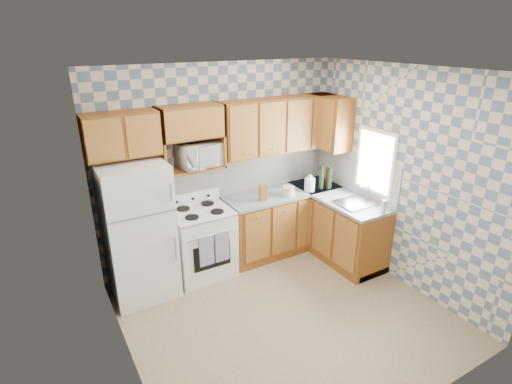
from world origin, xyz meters
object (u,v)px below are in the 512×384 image
(refrigerator, at_px, (138,232))
(electric_kettle, at_px, (310,185))
(microwave, at_px, (200,155))
(stove_body, at_px, (202,243))

(refrigerator, distance_m, electric_kettle, 2.44)
(refrigerator, relative_size, electric_kettle, 8.89)
(microwave, bearing_deg, refrigerator, -177.32)
(stove_body, distance_m, electric_kettle, 1.73)
(refrigerator, distance_m, microwave, 1.20)
(refrigerator, height_order, electric_kettle, refrigerator)
(stove_body, bearing_deg, microwave, 58.33)
(refrigerator, bearing_deg, microwave, 11.95)
(electric_kettle, bearing_deg, stove_body, 174.69)
(refrigerator, bearing_deg, electric_kettle, -2.97)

